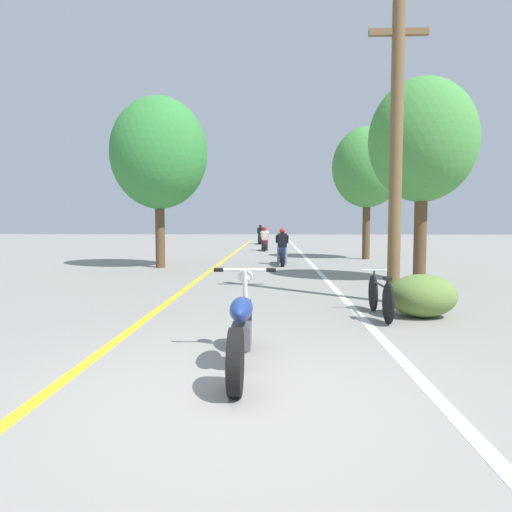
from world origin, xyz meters
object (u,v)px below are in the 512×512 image
(motorcycle_rider_mid, at_px, (265,241))
(bicycle_parked, at_px, (380,296))
(roadside_tree_right_far, at_px, (367,168))
(motorcycle_rider_lead, at_px, (282,251))
(roadside_tree_right_near, at_px, (423,141))
(utility_pole, at_px, (396,149))
(roadside_tree_left, at_px, (159,154))
(motorcycle_rider_far, at_px, (260,237))
(motorcycle_foreground, at_px, (242,328))

(motorcycle_rider_mid, xyz_separation_m, bicycle_parked, (2.22, -18.23, -0.17))
(roadside_tree_right_far, bearing_deg, motorcycle_rider_lead, -142.51)
(bicycle_parked, bearing_deg, roadside_tree_right_near, 65.48)
(roadside_tree_right_near, distance_m, motorcycle_rider_lead, 6.80)
(utility_pole, distance_m, motorcycle_rider_lead, 8.62)
(utility_pole, relative_size, roadside_tree_left, 0.98)
(roadside_tree_right_far, distance_m, motorcycle_rider_far, 15.40)
(motorcycle_rider_mid, bearing_deg, roadside_tree_right_far, -53.48)
(motorcycle_rider_mid, bearing_deg, roadside_tree_right_near, -72.84)
(roadside_tree_right_near, height_order, roadside_tree_right_far, roadside_tree_right_far)
(bicycle_parked, bearing_deg, motorcycle_rider_lead, 98.49)
(motorcycle_rider_mid, relative_size, bicycle_parked, 1.27)
(roadside_tree_right_near, relative_size, motorcycle_rider_lead, 2.42)
(roadside_tree_left, height_order, motorcycle_rider_mid, roadside_tree_left)
(roadside_tree_right_near, relative_size, motorcycle_rider_mid, 2.46)
(roadside_tree_left, relative_size, motorcycle_rider_mid, 2.76)
(utility_pole, xyz_separation_m, motorcycle_rider_far, (-3.28, 25.02, -2.38))
(motorcycle_foreground, xyz_separation_m, motorcycle_rider_lead, (0.66, 12.13, 0.08))
(roadside_tree_right_near, relative_size, bicycle_parked, 3.12)
(motorcycle_rider_mid, distance_m, motorcycle_rider_far, 8.22)
(motorcycle_foreground, bearing_deg, utility_pole, 57.18)
(roadside_tree_right_far, bearing_deg, bicycle_parked, -100.30)
(roadside_tree_right_near, distance_m, roadside_tree_left, 8.51)
(motorcycle_foreground, height_order, motorcycle_rider_lead, motorcycle_rider_lead)
(motorcycle_rider_far, relative_size, bicycle_parked, 1.24)
(motorcycle_rider_lead, distance_m, bicycle_parked, 9.55)
(roadside_tree_right_near, relative_size, motorcycle_rider_far, 2.51)
(utility_pole, bearing_deg, bicycle_parked, -112.16)
(roadside_tree_right_far, relative_size, motorcycle_rider_mid, 2.66)
(utility_pole, distance_m, motorcycle_foreground, 5.48)
(roadside_tree_right_far, distance_m, roadside_tree_left, 8.86)
(roadside_tree_left, relative_size, bicycle_parked, 3.49)
(roadside_tree_right_far, xyz_separation_m, motorcycle_rider_far, (-4.93, 14.20, -3.33))
(utility_pole, xyz_separation_m, bicycle_parked, (-0.58, -1.41, -2.58))
(roadside_tree_left, distance_m, motorcycle_rider_lead, 5.57)
(motorcycle_rider_mid, bearing_deg, bicycle_parked, -83.05)
(roadside_tree_right_far, distance_m, bicycle_parked, 12.92)
(utility_pole, bearing_deg, motorcycle_rider_mid, 99.44)
(roadside_tree_right_far, relative_size, roadside_tree_left, 0.96)
(motorcycle_rider_lead, relative_size, motorcycle_rider_far, 1.04)
(roadside_tree_right_near, bearing_deg, motorcycle_rider_far, 102.16)
(roadside_tree_right_far, bearing_deg, motorcycle_foreground, -106.05)
(roadside_tree_right_far, bearing_deg, utility_pole, -98.65)
(roadside_tree_right_near, height_order, motorcycle_rider_lead, roadside_tree_right_near)
(motorcycle_rider_mid, relative_size, motorcycle_rider_far, 1.02)
(roadside_tree_right_near, height_order, motorcycle_foreground, roadside_tree_right_near)
(motorcycle_rider_lead, relative_size, motorcycle_rider_mid, 1.02)
(bicycle_parked, bearing_deg, motorcycle_foreground, -127.61)
(motorcycle_foreground, bearing_deg, roadside_tree_left, 108.23)
(roadside_tree_right_far, xyz_separation_m, roadside_tree_left, (-7.86, -4.08, 0.02))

